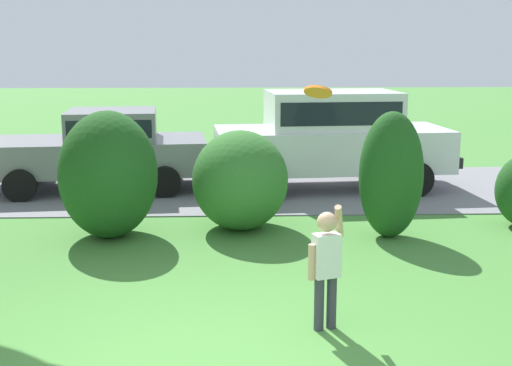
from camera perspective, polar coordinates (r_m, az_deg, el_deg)
The scene contains 8 objects.
driveway_strip at distance 13.62m, azimuth -3.32°, elevation -0.49°, with size 28.00×4.40×0.02m, color slate.
shrub_near_tree at distance 10.33m, azimuth -12.10°, elevation 0.69°, with size 1.44×1.66×1.88m.
shrub_centre_left at distance 10.59m, azimuth -1.32°, elevation 0.24°, with size 1.47×1.72×1.53m.
shrub_centre at distance 10.28m, azimuth 11.09°, elevation 0.65°, with size 0.94×0.91×1.87m.
parked_sedan at distance 13.80m, azimuth -12.62°, elevation 2.94°, with size 4.55×2.40×1.56m.
parked_suv at distance 13.60m, azimuth 6.25°, elevation 4.00°, with size 4.83×2.39×1.92m.
child_thrower at distance 6.89m, azimuth 5.82°, elevation -6.39°, with size 0.40×0.36×1.29m.
frisbee at distance 6.84m, azimuth 5.14°, elevation 7.51°, with size 0.30×0.26×0.19m.
Camera 1 is at (0.34, -5.57, 2.82)m, focal length 48.42 mm.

